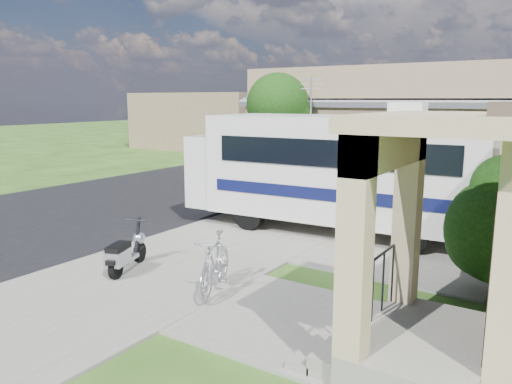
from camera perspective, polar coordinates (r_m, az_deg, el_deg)
The scene contains 18 objects.
ground at distance 10.49m, azimuth -5.32°, elevation -9.39°, with size 120.00×120.00×0.00m, color #203E10.
street_slab at distance 22.64m, azimuth -4.33°, elevation 1.49°, with size 9.00×80.00×0.02m, color black.
sidewalk_slab at distance 19.40m, azimuth 11.04°, elevation -0.14°, with size 4.00×80.00×0.06m, color slate.
driveway_slab at distance 13.51m, azimuth 11.88°, elevation -4.88°, with size 7.00×6.00×0.05m, color slate.
walk_slab at distance 8.20m, azimuth 7.21°, elevation -15.16°, with size 4.00×3.00×0.05m, color slate.
warehouse at distance 22.56m, azimuth 17.48°, elevation 6.07°, with size 12.50×8.40×5.04m.
distant_bldg_far at distance 37.69m, azimuth -4.65°, elevation 8.15°, with size 10.00×8.00×4.00m, color brown.
distant_bldg_near at distance 46.79m, azimuth 6.51°, elevation 8.10°, with size 8.00×7.00×3.20m, color #886B55.
street_tree_a at distance 19.43m, azimuth 2.81°, elevation 9.61°, with size 2.44×2.40×4.58m.
street_tree_b at distance 28.49m, azimuth 13.29°, elevation 9.94°, with size 2.44×2.40×4.73m.
street_tree_c at distance 37.06m, azimuth 18.18°, elevation 9.34°, with size 2.44×2.40×4.42m.
motorhome at distance 13.56m, azimuth 8.97°, elevation 2.77°, with size 8.16×3.06×4.11m.
shrub at distance 9.98m, azimuth 26.63°, elevation -3.48°, with size 2.14×2.04×2.63m.
scooter at distance 10.67m, azimuth -14.71°, elevation -6.78°, with size 0.80×1.48×1.01m.
bicycle at distance 9.32m, azimuth -4.73°, elevation -8.46°, with size 0.51×1.80×1.08m, color #A3A4AB.
pickup_truck at distance 24.46m, azimuth 3.15°, elevation 3.99°, with size 2.56×5.55×1.54m, color silver.
van at distance 30.51m, azimuth 8.82°, elevation 5.34°, with size 2.39×5.87×1.70m, color silver.
garden_hose at distance 8.53m, azimuth 13.51°, elevation -13.85°, with size 0.39×0.39×0.18m, color #16701E.
Camera 1 is at (6.21, -7.66, 3.57)m, focal length 35.00 mm.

